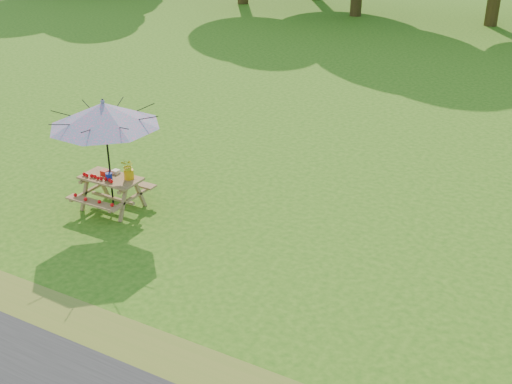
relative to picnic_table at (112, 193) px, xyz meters
The scene contains 6 objects.
ground 0.62m from the picnic_table, 109.75° to the right, with size 120.00×120.00×0.00m, color #2B6212.
picnic_table is the anchor object (origin of this frame).
patio_umbrella 1.62m from the picnic_table, 84.81° to the left, with size 2.70×2.70×2.25m.
produce_bins 0.40m from the picnic_table, 154.70° to the left, with size 0.34×0.42×0.13m.
tomatoes_row 0.44m from the picnic_table, 130.12° to the right, with size 0.77×0.13×0.07m, color red, non-canonical shape.
flower_bucket 0.68m from the picnic_table, 19.05° to the left, with size 0.26×0.22×0.41m.
Camera 1 is at (8.14, -8.06, 5.77)m, focal length 45.00 mm.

